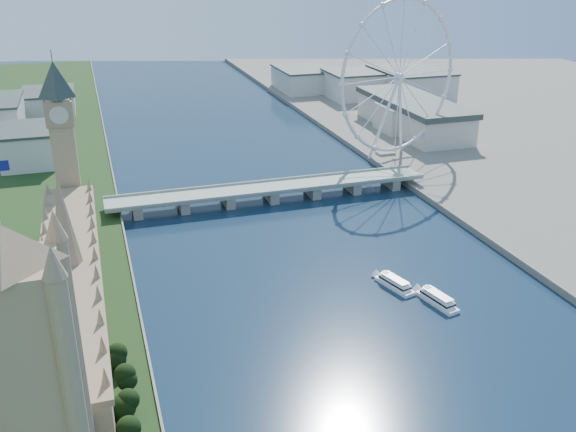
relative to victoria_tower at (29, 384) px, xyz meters
name	(u,v)px	position (x,y,z in m)	size (l,w,h in m)	color
victoria_tower	(29,384)	(0.00, 0.00, 0.00)	(28.16, 28.16, 112.00)	tan
parliament_range	(73,293)	(7.00, 115.00, -36.01)	(24.00, 200.00, 70.00)	tan
big_ben	(61,127)	(7.00, 223.00, 12.08)	(20.02, 20.02, 110.00)	tan
westminster_bridge	(271,191)	(135.00, 245.00, -47.86)	(220.00, 22.00, 9.50)	gray
london_eye	(399,77)	(254.98, 300.08, 13.03)	(113.60, 39.12, 124.30)	silver
county_hall	(411,133)	(310.00, 375.00, -54.49)	(54.00, 144.00, 35.00)	beige
city_skyline	(238,96)	(174.22, 505.08, -37.53)	(505.00, 280.00, 32.00)	beige
tour_boat_near	(437,304)	(172.56, 86.21, -54.49)	(7.00, 27.51, 6.06)	white
tour_boat_far	(394,287)	(160.19, 107.09, -54.49)	(6.85, 26.94, 5.92)	white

